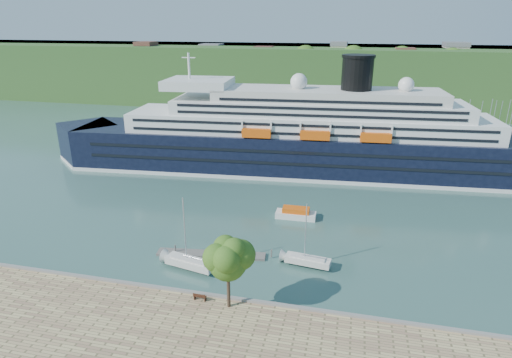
{
  "coord_description": "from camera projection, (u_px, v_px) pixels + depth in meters",
  "views": [
    {
      "loc": [
        18.34,
        -43.65,
        34.0
      ],
      "look_at": [
        1.17,
        30.0,
        5.94
      ],
      "focal_mm": 30.0,
      "sensor_mm": 36.0,
      "label": 1
    }
  ],
  "objects": [
    {
      "name": "promenade_tree",
      "position": [
        228.0,
        270.0,
        50.82
      ],
      "size": [
        6.21,
        6.21,
        10.28
      ],
      "primitive_type": null,
      "color": "#2D5516",
      "rests_on": "promenade"
    },
    {
      "name": "park_bench",
      "position": [
        200.0,
        296.0,
        53.65
      ],
      "size": [
        1.73,
        0.76,
        1.09
      ],
      "primitive_type": null,
      "rotation": [
        0.0,
        0.0,
        -0.03
      ],
      "color": "#452313",
      "rests_on": "promenade"
    },
    {
      "name": "cruise_ship",
      "position": [
        298.0,
        114.0,
        98.97
      ],
      "size": [
        122.17,
        27.17,
        27.21
      ],
      "primitive_type": null,
      "rotation": [
        0.0,
        0.0,
        0.08
      ],
      "color": "black",
      "rests_on": "ground"
    },
    {
      "name": "ground",
      "position": [
        195.0,
        299.0,
        55.58
      ],
      "size": [
        400.0,
        400.0,
        0.0
      ],
      "primitive_type": "plane",
      "color": "#2C4F48",
      "rests_on": "ground"
    },
    {
      "name": "sailboat_white_far",
      "position": [
        309.0,
        238.0,
        61.36
      ],
      "size": [
        7.55,
        2.95,
        9.5
      ],
      "primitive_type": null,
      "rotation": [
        0.0,
        0.0,
        -0.13
      ],
      "color": "silver",
      "rests_on": "ground"
    },
    {
      "name": "floating_pontoon",
      "position": [
        211.0,
        254.0,
        65.9
      ],
      "size": [
        16.9,
        4.31,
        0.37
      ],
      "primitive_type": null,
      "rotation": [
        0.0,
        0.0,
        0.14
      ],
      "color": "#6A645E",
      "rests_on": "ground"
    },
    {
      "name": "sailboat_white_near",
      "position": [
        189.0,
        237.0,
        60.41
      ],
      "size": [
        8.55,
        3.93,
        10.66
      ],
      "primitive_type": null,
      "rotation": [
        0.0,
        0.0,
        -0.2
      ],
      "color": "silver",
      "rests_on": "ground"
    },
    {
      "name": "tender_launch",
      "position": [
        296.0,
        213.0,
        78.1
      ],
      "size": [
        7.41,
        2.63,
        2.04
      ],
      "primitive_type": null,
      "rotation": [
        0.0,
        0.0,
        0.01
      ],
      "color": "#E2540D",
      "rests_on": "ground"
    },
    {
      "name": "quay_coping",
      "position": [
        194.0,
        292.0,
        55.0
      ],
      "size": [
        220.0,
        0.5,
        0.3
      ],
      "primitive_type": "cube",
      "color": "slate",
      "rests_on": "promenade"
    },
    {
      "name": "far_hillside",
      "position": [
        314.0,
        75.0,
        183.8
      ],
      "size": [
        400.0,
        50.0,
        24.0
      ],
      "primitive_type": "cube",
      "color": "#2A5020",
      "rests_on": "ground"
    }
  ]
}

